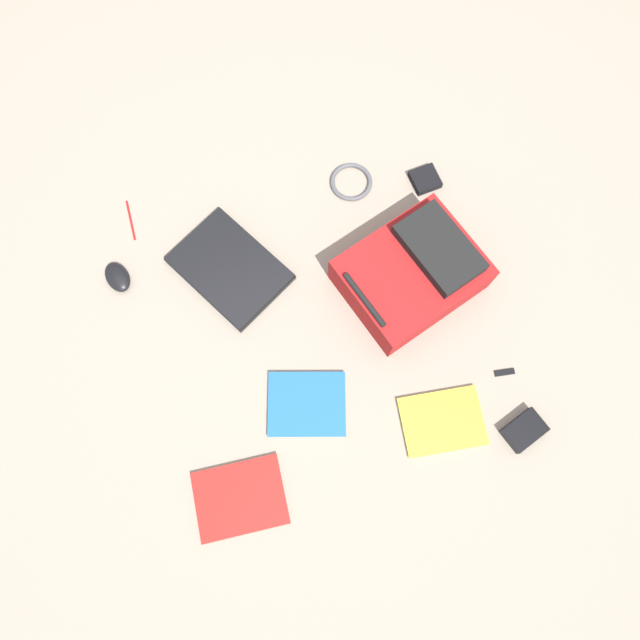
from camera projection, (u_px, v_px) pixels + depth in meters
name	position (u px, v px, depth m)	size (l,w,h in m)	color
ground_plane	(309.00, 332.00, 1.70)	(3.63, 3.63, 0.00)	gray
backpack	(413.00, 273.00, 1.67)	(0.41, 0.46, 0.17)	maroon
laptop	(230.00, 268.00, 1.74)	(0.41, 0.37, 0.03)	black
book_red	(442.00, 421.00, 1.62)	(0.20, 0.25, 0.01)	silver
book_manual	(307.00, 404.00, 1.63)	(0.24, 0.27, 0.02)	silver
book_comic	(240.00, 498.00, 1.56)	(0.21, 0.26, 0.01)	silver
computer_mouse	(117.00, 277.00, 1.73)	(0.07, 0.10, 0.04)	black
cable_coil	(351.00, 182.00, 1.82)	(0.14, 0.14, 0.01)	#4C4C51
power_brick	(524.00, 430.00, 1.60)	(0.08, 0.11, 0.03)	black
pen_black	(130.00, 220.00, 1.79)	(0.01, 0.01, 0.14)	red
earbud_pouch	(425.00, 179.00, 1.82)	(0.08, 0.08, 0.02)	black
usb_stick	(505.00, 372.00, 1.66)	(0.02, 0.06, 0.01)	black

